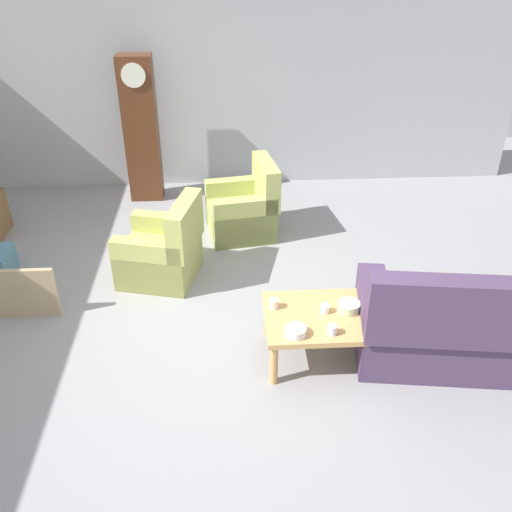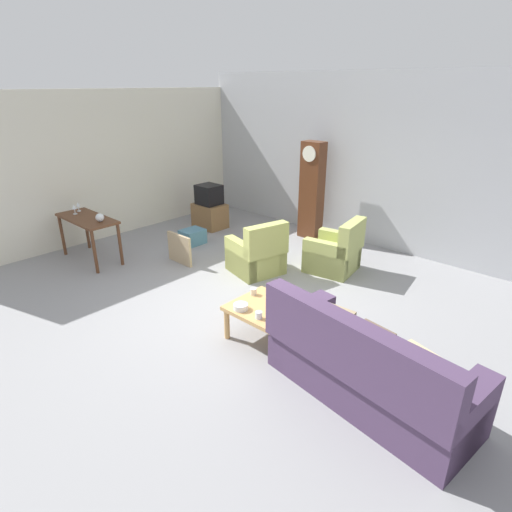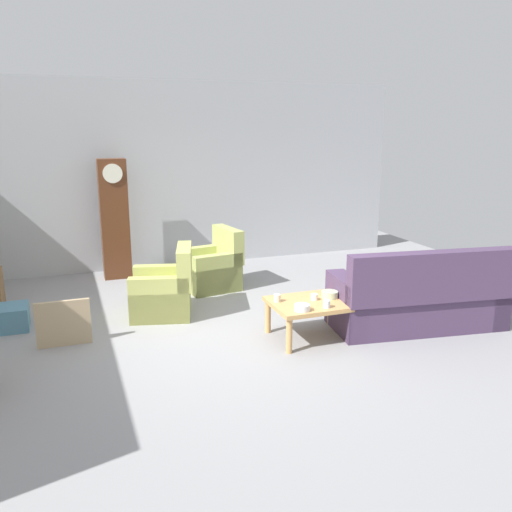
# 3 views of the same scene
# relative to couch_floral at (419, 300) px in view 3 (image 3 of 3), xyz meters

# --- Properties ---
(ground_plane) EXTENTS (10.40, 10.40, 0.00)m
(ground_plane) POSITION_rel_couch_floral_xyz_m (-2.22, 0.54, -0.36)
(ground_plane) COLOR gray
(garage_door_wall) EXTENTS (8.40, 0.16, 3.20)m
(garage_door_wall) POSITION_rel_couch_floral_xyz_m (-2.22, 4.14, 1.24)
(garage_door_wall) COLOR #ADAFB5
(garage_door_wall) RESTS_ON ground_plane
(couch_floral) EXTENTS (2.20, 1.15, 1.04)m
(couch_floral) POSITION_rel_couch_floral_xyz_m (0.00, 0.00, 0.00)
(couch_floral) COLOR #4C3856
(couch_floral) RESTS_ON ground_plane
(armchair_olive_near) EXTENTS (0.95, 0.93, 0.92)m
(armchair_olive_near) POSITION_rel_couch_floral_xyz_m (-2.86, 1.54, -0.05)
(armchair_olive_near) COLOR tan
(armchair_olive_near) RESTS_ON ground_plane
(armchair_olive_far) EXTENTS (0.90, 0.88, 0.92)m
(armchair_olive_far) POSITION_rel_couch_floral_xyz_m (-1.95, 2.49, -0.05)
(armchair_olive_far) COLOR tan
(armchair_olive_far) RESTS_ON ground_plane
(coffee_table_wood) EXTENTS (0.96, 0.76, 0.45)m
(coffee_table_wood) POSITION_rel_couch_floral_xyz_m (-1.39, 0.16, 0.03)
(coffee_table_wood) COLOR tan
(coffee_table_wood) RESTS_ON ground_plane
(grandfather_clock) EXTENTS (0.44, 0.30, 1.94)m
(grandfather_clock) POSITION_rel_couch_floral_xyz_m (-3.26, 3.60, 0.62)
(grandfather_clock) COLOR #562D19
(grandfather_clock) RESTS_ON ground_plane
(framed_picture_leaning) EXTENTS (0.60, 0.05, 0.54)m
(framed_picture_leaning) POSITION_rel_couch_floral_xyz_m (-4.14, 0.91, -0.09)
(framed_picture_leaning) COLOR tan
(framed_picture_leaning) RESTS_ON ground_plane
(storage_box_blue) EXTENTS (0.36, 0.45, 0.29)m
(storage_box_blue) POSITION_rel_couch_floral_xyz_m (-4.73, 1.67, -0.21)
(storage_box_blue) COLOR teal
(storage_box_blue) RESTS_ON ground_plane
(cup_white_porcelain) EXTENTS (0.08, 0.08, 0.07)m
(cup_white_porcelain) POSITION_rel_couch_floral_xyz_m (-1.34, 0.19, 0.13)
(cup_white_porcelain) COLOR white
(cup_white_porcelain) RESTS_ON coffee_table_wood
(cup_blue_rimmed) EXTENTS (0.08, 0.08, 0.09)m
(cup_blue_rimmed) POSITION_rel_couch_floral_xyz_m (-1.33, -0.10, 0.14)
(cup_blue_rimmed) COLOR silver
(cup_blue_rimmed) RESTS_ON coffee_table_wood
(cup_cream_tall) EXTENTS (0.08, 0.08, 0.09)m
(cup_cream_tall) POSITION_rel_couch_floral_xyz_m (-1.77, 0.28, 0.14)
(cup_cream_tall) COLOR beige
(cup_cream_tall) RESTS_ON coffee_table_wood
(bowl_white_stacked) EXTENTS (0.18, 0.18, 0.07)m
(bowl_white_stacked) POSITION_rel_couch_floral_xyz_m (-1.63, -0.10, 0.13)
(bowl_white_stacked) COLOR white
(bowl_white_stacked) RESTS_ON coffee_table_wood
(bowl_shallow_green) EXTENTS (0.20, 0.20, 0.08)m
(bowl_shallow_green) POSITION_rel_couch_floral_xyz_m (-1.13, 0.21, 0.14)
(bowl_shallow_green) COLOR #B2C69E
(bowl_shallow_green) RESTS_ON coffee_table_wood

